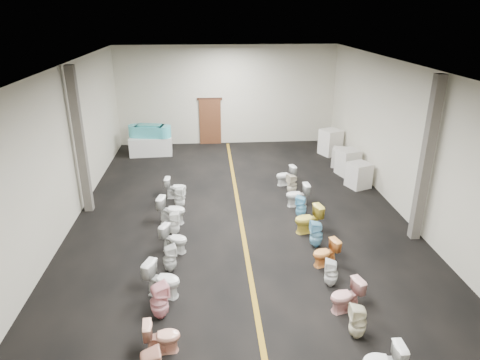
% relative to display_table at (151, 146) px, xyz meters
% --- Properties ---
extents(floor, '(16.00, 16.00, 0.00)m').
position_rel_display_table_xyz_m(floor, '(3.42, -6.49, -0.40)').
color(floor, black).
rests_on(floor, ground).
extents(ceiling, '(16.00, 16.00, 0.00)m').
position_rel_display_table_xyz_m(ceiling, '(3.42, -6.49, 4.10)').
color(ceiling, black).
rests_on(ceiling, ground).
extents(wall_back, '(10.00, 0.00, 10.00)m').
position_rel_display_table_xyz_m(wall_back, '(3.42, 1.51, 1.85)').
color(wall_back, beige).
rests_on(wall_back, ground).
extents(wall_left, '(0.00, 16.00, 16.00)m').
position_rel_display_table_xyz_m(wall_left, '(-1.58, -6.49, 1.85)').
color(wall_left, beige).
rests_on(wall_left, ground).
extents(wall_right, '(0.00, 16.00, 16.00)m').
position_rel_display_table_xyz_m(wall_right, '(8.42, -6.49, 1.85)').
color(wall_right, beige).
rests_on(wall_right, ground).
extents(aisle_stripe, '(0.12, 15.60, 0.01)m').
position_rel_display_table_xyz_m(aisle_stripe, '(3.42, -6.49, -0.40)').
color(aisle_stripe, '#845F13').
rests_on(aisle_stripe, floor).
extents(back_door, '(1.00, 0.10, 2.10)m').
position_rel_display_table_xyz_m(back_door, '(2.62, 1.45, 0.65)').
color(back_door, '#562D19').
rests_on(back_door, floor).
extents(door_frame, '(1.15, 0.08, 0.10)m').
position_rel_display_table_xyz_m(door_frame, '(2.62, 1.46, 1.72)').
color(door_frame, '#331C11').
rests_on(door_frame, back_door).
extents(column_left, '(0.25, 0.25, 4.50)m').
position_rel_display_table_xyz_m(column_left, '(-1.33, -5.49, 1.85)').
color(column_left, '#59544C').
rests_on(column_left, floor).
extents(column_right, '(0.25, 0.25, 4.50)m').
position_rel_display_table_xyz_m(column_right, '(8.17, -7.99, 1.85)').
color(column_right, '#59544C').
rests_on(column_right, floor).
extents(display_table, '(1.85, 1.00, 0.80)m').
position_rel_display_table_xyz_m(display_table, '(0.00, 0.00, 0.00)').
color(display_table, silver).
rests_on(display_table, floor).
extents(bathtub, '(1.84, 0.88, 0.55)m').
position_rel_display_table_xyz_m(bathtub, '(-0.00, 0.00, 0.67)').
color(bathtub, '#44BAC5').
rests_on(bathtub, display_table).
extents(appliance_crate_a, '(0.90, 0.90, 0.89)m').
position_rel_display_table_xyz_m(appliance_crate_a, '(7.82, -4.31, 0.05)').
color(appliance_crate_a, beige).
rests_on(appliance_crate_a, floor).
extents(appliance_crate_b, '(0.90, 0.90, 0.99)m').
position_rel_display_table_xyz_m(appliance_crate_b, '(7.82, -3.05, 0.10)').
color(appliance_crate_b, beige).
rests_on(appliance_crate_b, floor).
extents(appliance_crate_c, '(0.86, 0.86, 0.75)m').
position_rel_display_table_xyz_m(appliance_crate_c, '(7.82, -2.13, -0.03)').
color(appliance_crate_c, silver).
rests_on(appliance_crate_c, floor).
extents(appliance_crate_d, '(1.02, 1.02, 1.11)m').
position_rel_display_table_xyz_m(appliance_crate_d, '(7.82, -0.59, 0.15)').
color(appliance_crate_d, white).
rests_on(appliance_crate_d, floor).
extents(toilet_left_2, '(0.70, 0.44, 0.68)m').
position_rel_display_table_xyz_m(toilet_left_2, '(1.55, -11.80, -0.06)').
color(toilet_left_2, '#E9A389').
rests_on(toilet_left_2, floor).
extents(toilet_left_3, '(0.50, 0.49, 0.82)m').
position_rel_display_table_xyz_m(toilet_left_3, '(1.41, -10.85, 0.01)').
color(toilet_left_3, '#F3A7B0').
rests_on(toilet_left_3, floor).
extents(toilet_left_4, '(0.91, 0.72, 0.82)m').
position_rel_display_table_xyz_m(toilet_left_4, '(1.42, -10.09, 0.01)').
color(toilet_left_4, silver).
rests_on(toilet_left_4, floor).
extents(toilet_left_5, '(0.40, 0.39, 0.70)m').
position_rel_display_table_xyz_m(toilet_left_5, '(1.49, -9.16, -0.05)').
color(toilet_left_5, silver).
rests_on(toilet_left_5, floor).
extents(toilet_left_6, '(0.82, 0.67, 0.73)m').
position_rel_display_table_xyz_m(toilet_left_6, '(1.55, -8.23, -0.03)').
color(toilet_left_6, silver).
rests_on(toilet_left_6, floor).
extents(toilet_left_7, '(0.33, 0.32, 0.71)m').
position_rel_display_table_xyz_m(toilet_left_7, '(1.48, -7.33, -0.04)').
color(toilet_left_7, white).
rests_on(toilet_left_7, floor).
extents(toilet_left_8, '(0.89, 0.62, 0.83)m').
position_rel_display_table_xyz_m(toilet_left_8, '(1.37, -6.59, 0.01)').
color(toilet_left_8, white).
rests_on(toilet_left_8, floor).
extents(toilet_left_9, '(0.41, 0.41, 0.74)m').
position_rel_display_table_xyz_m(toilet_left_9, '(1.54, -5.61, -0.03)').
color(toilet_left_9, white).
rests_on(toilet_left_9, floor).
extents(toilet_left_10, '(0.74, 0.46, 0.73)m').
position_rel_display_table_xyz_m(toilet_left_10, '(1.37, -4.76, -0.04)').
color(toilet_left_10, white).
rests_on(toilet_left_10, floor).
extents(toilet_right_2, '(0.36, 0.35, 0.73)m').
position_rel_display_table_xyz_m(toilet_right_2, '(5.28, -11.72, -0.03)').
color(toilet_right_2, beige).
rests_on(toilet_right_2, floor).
extents(toilet_right_3, '(0.79, 0.58, 0.72)m').
position_rel_display_table_xyz_m(toilet_right_3, '(5.30, -10.91, -0.04)').
color(toilet_right_3, '#DF9F9B').
rests_on(toilet_right_3, floor).
extents(toilet_right_4, '(0.39, 0.38, 0.68)m').
position_rel_display_table_xyz_m(toilet_right_4, '(5.23, -10.04, -0.06)').
color(toilet_right_4, white).
rests_on(toilet_right_4, floor).
extents(toilet_right_5, '(0.75, 0.56, 0.68)m').
position_rel_display_table_xyz_m(toilet_right_5, '(5.32, -9.18, -0.06)').
color(toilet_right_5, '#F19644').
rests_on(toilet_right_5, floor).
extents(toilet_right_6, '(0.35, 0.35, 0.76)m').
position_rel_display_table_xyz_m(toilet_right_6, '(5.31, -8.29, -0.02)').
color(toilet_right_6, '#7ABDDC').
rests_on(toilet_right_6, floor).
extents(toilet_right_7, '(0.88, 0.63, 0.81)m').
position_rel_display_table_xyz_m(toilet_right_7, '(5.27, -7.47, 0.00)').
color(toilet_right_7, gold).
rests_on(toilet_right_7, floor).
extents(toilet_right_8, '(0.43, 0.42, 0.71)m').
position_rel_display_table_xyz_m(toilet_right_8, '(5.27, -6.55, -0.04)').
color(toilet_right_8, '#75CDF5').
rests_on(toilet_right_8, floor).
extents(toilet_right_9, '(0.77, 0.47, 0.76)m').
position_rel_display_table_xyz_m(toilet_right_9, '(5.32, -5.71, -0.02)').
color(toilet_right_9, silver).
rests_on(toilet_right_9, floor).
extents(toilet_right_10, '(0.43, 0.42, 0.74)m').
position_rel_display_table_xyz_m(toilet_right_10, '(5.33, -4.79, -0.03)').
color(toilet_right_10, beige).
rests_on(toilet_right_10, floor).
extents(toilet_right_11, '(0.77, 0.55, 0.71)m').
position_rel_display_table_xyz_m(toilet_right_11, '(5.26, -3.92, -0.04)').
color(toilet_right_11, white).
rests_on(toilet_right_11, floor).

